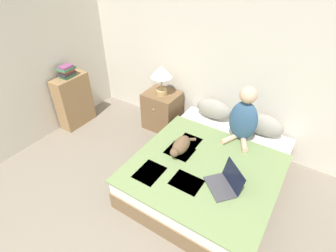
{
  "coord_description": "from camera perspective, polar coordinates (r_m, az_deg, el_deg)",
  "views": [
    {
      "loc": [
        0.97,
        0.11,
        2.6
      ],
      "look_at": [
        -0.38,
        2.22,
        0.78
      ],
      "focal_mm": 28.0,
      "sensor_mm": 36.0,
      "label": 1
    }
  ],
  "objects": [
    {
      "name": "wall_back",
      "position": [
        3.66,
        15.52,
        13.44
      ],
      "size": [
        5.94,
        0.05,
        2.55
      ],
      "color": "beige",
      "rests_on": "ground_plane"
    },
    {
      "name": "laptop_open",
      "position": [
        2.89,
        12.21,
        -12.07
      ],
      "size": [
        0.46,
        0.45,
        0.25
      ],
      "rotation": [
        0.0,
        0.0,
        -0.71
      ],
      "color": "#424247",
      "rests_on": "bed"
    },
    {
      "name": "pillow_far",
      "position": [
        3.69,
        20.07,
        0.3
      ],
      "size": [
        0.53,
        0.23,
        0.29
      ],
      "color": "gray",
      "rests_on": "bed"
    },
    {
      "name": "table_lamp",
      "position": [
        3.91,
        -1.43,
        11.31
      ],
      "size": [
        0.32,
        0.32,
        0.47
      ],
      "color": "tan",
      "rests_on": "nightstand"
    },
    {
      "name": "cat_tabby",
      "position": [
        3.21,
        2.79,
        -4.29
      ],
      "size": [
        0.21,
        0.53,
        0.18
      ],
      "rotation": [
        0.0,
        0.0,
        -1.5
      ],
      "color": "brown",
      "rests_on": "bed"
    },
    {
      "name": "bookshelf",
      "position": [
        4.55,
        -19.78,
        5.17
      ],
      "size": [
        0.25,
        0.57,
        0.85
      ],
      "color": "#99754C",
      "rests_on": "ground_plane"
    },
    {
      "name": "book_stack_top",
      "position": [
        4.33,
        -21.18,
        11.09
      ],
      "size": [
        0.2,
        0.26,
        0.18
      ],
      "color": "#3D7A51",
      "rests_on": "bookshelf"
    },
    {
      "name": "person_sitting",
      "position": [
        3.4,
        16.16,
        1.79
      ],
      "size": [
        0.37,
        0.36,
        0.76
      ],
      "color": "#33567A",
      "rests_on": "bed"
    },
    {
      "name": "nightstand",
      "position": [
        4.26,
        -1.29,
        3.45
      ],
      "size": [
        0.53,
        0.48,
        0.62
      ],
      "color": "brown",
      "rests_on": "ground_plane"
    },
    {
      "name": "pillow_near",
      "position": [
        3.85,
        9.94,
        3.69
      ],
      "size": [
        0.53,
        0.23,
        0.29
      ],
      "color": "gray",
      "rests_on": "bed"
    },
    {
      "name": "bed",
      "position": [
        3.37,
        8.98,
        -9.72
      ],
      "size": [
        1.64,
        1.93,
        0.43
      ],
      "color": "brown",
      "rests_on": "ground_plane"
    },
    {
      "name": "wall_side",
      "position": [
        4.03,
        -31.61,
        11.5
      ],
      "size": [
        0.05,
        4.36,
        2.55
      ],
      "color": "beige",
      "rests_on": "ground_plane"
    }
  ]
}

